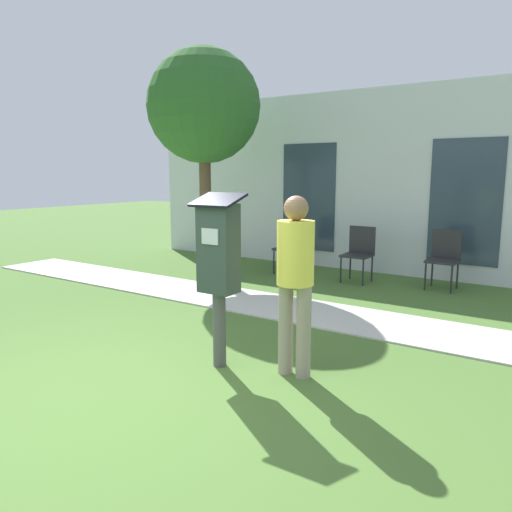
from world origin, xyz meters
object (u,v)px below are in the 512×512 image
at_px(outdoor_chair_left, 291,243).
at_px(outdoor_chair_middle, 359,249).
at_px(parking_meter, 218,258).
at_px(outdoor_chair_right, 444,255).
at_px(person_standing, 295,272).

bearing_deg(outdoor_chair_left, outdoor_chair_middle, 0.07).
bearing_deg(parking_meter, outdoor_chair_left, 111.49).
bearing_deg(outdoor_chair_left, parking_meter, -68.18).
xyz_separation_m(parking_meter, outdoor_chair_left, (-1.63, 4.15, -0.49)).
bearing_deg(outdoor_chair_right, outdoor_chair_left, -170.91).
bearing_deg(person_standing, outdoor_chair_right, 55.77).
height_order(parking_meter, outdoor_chair_middle, parking_meter).
height_order(outdoor_chair_middle, outdoor_chair_right, same).
relative_size(parking_meter, outdoor_chair_middle, 1.77).
xyz_separation_m(parking_meter, outdoor_chair_middle, (-0.35, 4.14, -0.49)).
height_order(person_standing, outdoor_chair_right, person_standing).
height_order(parking_meter, person_standing, parking_meter).
relative_size(parking_meter, person_standing, 1.01).
bearing_deg(person_standing, parking_meter, 164.98).
bearing_deg(outdoor_chair_right, outdoor_chair_middle, -165.49).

